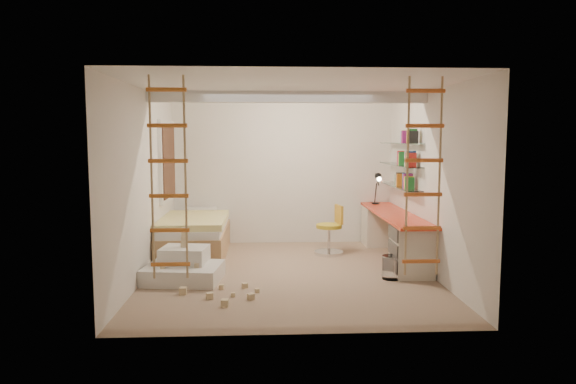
{
  "coord_description": "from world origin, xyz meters",
  "views": [
    {
      "loc": [
        -0.37,
        -7.14,
        1.94
      ],
      "look_at": [
        0.0,
        0.3,
        1.15
      ],
      "focal_mm": 32.0,
      "sensor_mm": 36.0,
      "label": 1
    }
  ],
  "objects": [
    {
      "name": "rope_ladder_left",
      "position": [
        -1.35,
        -1.75,
        1.52
      ],
      "size": [
        0.41,
        0.04,
        2.13
      ],
      "primitive_type": null,
      "color": "orange",
      "rests_on": "ceiling"
    },
    {
      "name": "desk",
      "position": [
        1.72,
        0.86,
        0.4
      ],
      "size": [
        0.56,
        2.8,
        0.75
      ],
      "color": "red",
      "rests_on": "floor"
    },
    {
      "name": "window_frame",
      "position": [
        -1.97,
        1.5,
        1.55
      ],
      "size": [
        0.06,
        1.15,
        1.35
      ],
      "primitive_type": "cube",
      "color": "white",
      "rests_on": "wall_left"
    },
    {
      "name": "bed",
      "position": [
        -1.48,
        1.23,
        0.33
      ],
      "size": [
        1.02,
        2.0,
        0.69
      ],
      "color": "#AD7F51",
      "rests_on": "floor"
    },
    {
      "name": "books",
      "position": [
        1.87,
        1.13,
        1.59
      ],
      "size": [
        0.14,
        0.64,
        0.92
      ],
      "color": "#1E722D",
      "rests_on": "shelves"
    },
    {
      "name": "ceiling_beam",
      "position": [
        0.0,
        0.3,
        2.52
      ],
      "size": [
        4.0,
        0.18,
        0.16
      ],
      "primitive_type": "cube",
      "color": "white",
      "rests_on": "ceiling"
    },
    {
      "name": "task_lamp",
      "position": [
        1.67,
        1.82,
        1.14
      ],
      "size": [
        0.14,
        0.36,
        0.57
      ],
      "color": "black",
      "rests_on": "desk"
    },
    {
      "name": "waste_bin",
      "position": [
        1.4,
        -0.3,
        0.16
      ],
      "size": [
        0.26,
        0.26,
        0.32
      ],
      "primitive_type": "cylinder",
      "color": "white",
      "rests_on": "floor"
    },
    {
      "name": "window_blind",
      "position": [
        -1.93,
        1.5,
        1.55
      ],
      "size": [
        0.02,
        1.0,
        1.2
      ],
      "primitive_type": "cube",
      "color": "#4C2D1E",
      "rests_on": "window_frame"
    },
    {
      "name": "swivel_chair",
      "position": [
        0.75,
        1.24,
        0.3
      ],
      "size": [
        0.57,
        0.57,
        0.82
      ],
      "color": "gold",
      "rests_on": "floor"
    },
    {
      "name": "shelves",
      "position": [
        1.87,
        1.13,
        1.5
      ],
      "size": [
        0.25,
        1.8,
        0.71
      ],
      "color": "white",
      "rests_on": "wall_right"
    },
    {
      "name": "toy_blocks",
      "position": [
        -1.09,
        -0.64,
        0.2
      ],
      "size": [
        1.31,
        1.3,
        0.71
      ],
      "color": "#CCB284",
      "rests_on": "floor"
    },
    {
      "name": "rope_ladder_right",
      "position": [
        1.35,
        -1.75,
        1.52
      ],
      "size": [
        0.41,
        0.04,
        2.13
      ],
      "primitive_type": null,
      "color": "orange",
      "rests_on": "ceiling"
    },
    {
      "name": "play_platform",
      "position": [
        -1.45,
        -0.24,
        0.17
      ],
      "size": [
        1.09,
        0.9,
        0.44
      ],
      "color": "silver",
      "rests_on": "floor"
    },
    {
      "name": "floor",
      "position": [
        0.0,
        0.0,
        0.0
      ],
      "size": [
        4.5,
        4.5,
        0.0
      ],
      "primitive_type": "plane",
      "color": "#92765E",
      "rests_on": "ground"
    }
  ]
}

